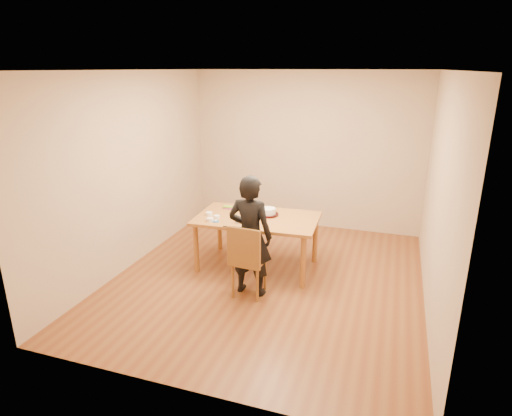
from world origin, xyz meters
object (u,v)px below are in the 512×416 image
(dining_table, at_px, (257,219))
(person, at_px, (250,236))
(dining_chair, at_px, (249,261))
(cake, at_px, (268,211))
(cake_plate, at_px, (268,214))

(dining_table, height_order, person, person)
(dining_chair, bearing_deg, cake, 96.40)
(cake, xyz_separation_m, person, (0.03, -0.86, -0.04))
(cake, distance_m, person, 0.86)
(cake_plate, relative_size, person, 0.19)
(dining_table, distance_m, dining_chair, 0.84)
(dining_chair, xyz_separation_m, cake_plate, (-0.03, 0.91, 0.31))
(dining_table, xyz_separation_m, dining_chair, (0.15, -0.78, -0.28))
(dining_chair, height_order, cake_plate, cake_plate)
(dining_chair, xyz_separation_m, cake, (-0.03, 0.91, 0.36))
(cake_plate, xyz_separation_m, person, (0.03, -0.86, 0.01))
(dining_table, bearing_deg, cake_plate, 45.31)
(person, bearing_deg, cake_plate, -85.21)
(dining_table, bearing_deg, person, -80.81)
(dining_table, relative_size, person, 1.09)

